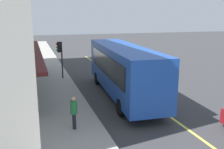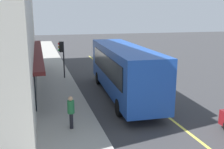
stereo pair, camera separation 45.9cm
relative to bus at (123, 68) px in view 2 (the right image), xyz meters
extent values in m
plane|color=#38383A|center=(0.49, -1.23, -1.99)|extent=(120.00, 120.00, 0.00)
cube|color=#9E9B93|center=(0.49, 4.29, -1.91)|extent=(80.00, 3.10, 0.15)
cube|color=#D8D14C|center=(0.49, -1.23, -1.98)|extent=(36.00, 0.16, 0.01)
cube|color=#4C1919|center=(4.13, 5.59, 0.81)|extent=(16.24, 0.70, 0.20)
cube|color=black|center=(4.13, 5.81, -0.49)|extent=(13.92, 0.08, 2.00)
cube|color=#1E4CAD|center=(-0.04, 0.00, 0.01)|extent=(11.13, 3.17, 3.00)
cube|color=black|center=(5.40, -0.33, 0.37)|extent=(0.25, 2.10, 1.80)
cube|color=black|center=(-0.26, 1.29, 0.37)|extent=(8.79, 0.60, 1.32)
cube|color=black|center=(-0.42, -1.25, 0.37)|extent=(8.79, 0.60, 1.32)
cube|color=#0CF259|center=(5.47, -0.34, 1.26)|extent=(0.20, 1.90, 0.36)
cube|color=#2D2D33|center=(5.50, -0.34, -1.24)|extent=(0.31, 2.41, 0.40)
cylinder|color=black|center=(3.55, 0.91, -1.49)|extent=(1.02, 0.36, 1.00)
cylinder|color=black|center=(3.41, -1.34, -1.49)|extent=(1.02, 0.36, 1.00)
cylinder|color=black|center=(-3.48, 1.35, -1.49)|extent=(1.02, 0.36, 1.00)
cylinder|color=black|center=(-3.62, -0.91, -1.49)|extent=(1.02, 0.36, 1.00)
cylinder|color=#2D2D33|center=(5.95, 3.43, -0.24)|extent=(0.12, 0.12, 3.20)
cube|color=black|center=(5.95, 3.63, 0.91)|extent=(0.30, 0.30, 0.90)
sphere|color=red|center=(5.95, 3.80, 1.18)|extent=(0.18, 0.18, 0.18)
sphere|color=orange|center=(5.95, 3.80, 0.91)|extent=(0.18, 0.18, 0.18)
sphere|color=green|center=(5.95, 3.80, 0.64)|extent=(0.18, 0.18, 0.18)
cylinder|color=black|center=(-4.70, 4.18, -1.44)|extent=(0.18, 0.18, 0.79)
cylinder|color=#26723F|center=(-4.70, 4.18, -0.73)|extent=(0.34, 0.34, 0.63)
sphere|color=tan|center=(-4.70, 4.18, -0.30)|extent=(0.22, 0.22, 0.22)
camera|label=1|loc=(-16.26, 5.94, 3.55)|focal=41.03mm
camera|label=2|loc=(-16.39, 5.51, 3.55)|focal=41.03mm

